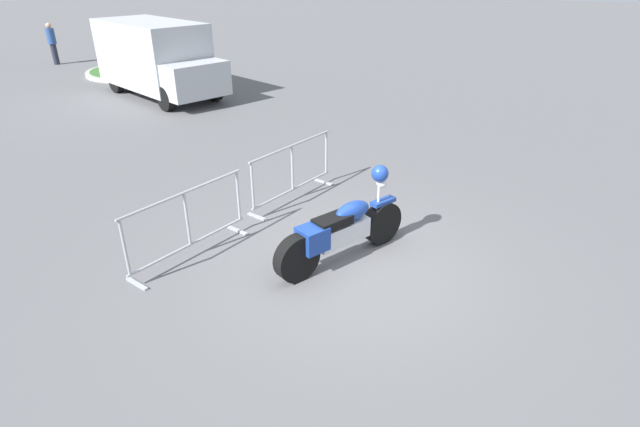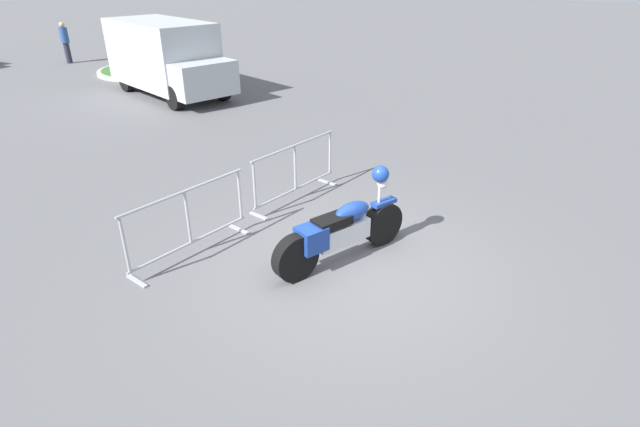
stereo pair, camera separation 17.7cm
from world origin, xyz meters
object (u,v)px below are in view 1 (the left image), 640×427
Objects in this scene: crowd_barrier_far at (292,172)px; delivery_van at (156,57)px; motorcycle at (342,229)px; pedestrian at (52,42)px; crowd_barrier_near at (188,224)px.

crowd_barrier_far is 9.40m from delivery_van.
pedestrian is (6.06, 18.67, 0.41)m from motorcycle.
pedestrian is at bearing -177.26° from delivery_van.
crowd_barrier_near is 1.28× the size of pedestrian.
motorcycle reaches higher than crowd_barrier_near.
pedestrian is (7.30, 16.76, 0.37)m from crowd_barrier_near.
motorcycle reaches higher than crowd_barrier_far.
delivery_van reaches higher than crowd_barrier_near.
delivery_van is (3.82, 8.56, 0.69)m from crowd_barrier_far.
motorcycle is at bearing -131.53° from pedestrian.
crowd_barrier_near is (-1.24, 1.91, 0.05)m from motorcycle.
crowd_barrier_near is at bearing 138.43° from motorcycle.
crowd_barrier_far is 1.28× the size of pedestrian.
pedestrian is (4.82, 16.76, 0.37)m from crowd_barrier_far.
delivery_van reaches higher than pedestrian.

